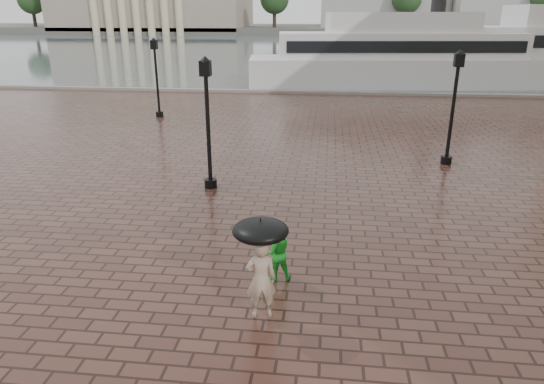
{
  "coord_description": "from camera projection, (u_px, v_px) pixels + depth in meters",
  "views": [
    {
      "loc": [
        -1.94,
        -5.95,
        5.85
      ],
      "look_at": [
        -3.33,
        6.0,
        1.4
      ],
      "focal_mm": 32.0,
      "sensor_mm": 36.0,
      "label": 1
    }
  ],
  "objects": [
    {
      "name": "quay_edge",
      "position": [
        354.0,
        94.0,
        37.17
      ],
      "size": [
        80.0,
        0.6,
        0.3
      ],
      "primitive_type": "cube",
      "color": "slate",
      "rests_on": "ground"
    },
    {
      "name": "ferry_near",
      "position": [
        398.0,
        56.0,
        40.58
      ],
      "size": [
        25.24,
        8.75,
        8.11
      ],
      "rotation": [
        0.0,
        0.0,
        0.12
      ],
      "color": "silver",
      "rests_on": "ground"
    },
    {
      "name": "distant_skyline",
      "position": [
        508.0,
        0.0,
        138.59
      ],
      "size": [
        102.5,
        22.0,
        33.0
      ],
      "color": "#9E9C96",
      "rests_on": "ground"
    },
    {
      "name": "street_lamps",
      "position": [
        259.0,
        98.0,
        21.38
      ],
      "size": [
        15.44,
        12.44,
        4.4
      ],
      "color": "black",
      "rests_on": "ground"
    },
    {
      "name": "umbrella",
      "position": [
        261.0,
        231.0,
        9.32
      ],
      "size": [
        1.1,
        1.1,
        1.14
      ],
      "color": "black",
      "rests_on": "ground"
    },
    {
      "name": "harbour_water",
      "position": [
        341.0,
        45.0,
        93.06
      ],
      "size": [
        240.0,
        240.0,
        0.0
      ],
      "primitive_type": "plane",
      "color": "#465255",
      "rests_on": "ground"
    },
    {
      "name": "far_shore",
      "position": [
        337.0,
        29.0,
        156.06
      ],
      "size": [
        300.0,
        60.0,
        2.0
      ],
      "primitive_type": "cube",
      "color": "#4C4C47",
      "rests_on": "ground"
    },
    {
      "name": "child_pedestrian",
      "position": [
        277.0,
        252.0,
        11.13
      ],
      "size": [
        0.8,
        0.7,
        1.38
      ],
      "primitive_type": "imported",
      "rotation": [
        0.0,
        0.0,
        3.44
      ],
      "color": "green",
      "rests_on": "ground"
    },
    {
      "name": "adult_pedestrian",
      "position": [
        261.0,
        279.0,
        9.69
      ],
      "size": [
        0.69,
        0.53,
        1.7
      ],
      "primitive_type": "imported",
      "rotation": [
        0.0,
        0.0,
        3.35
      ],
      "color": "tan",
      "rests_on": "ground"
    }
  ]
}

